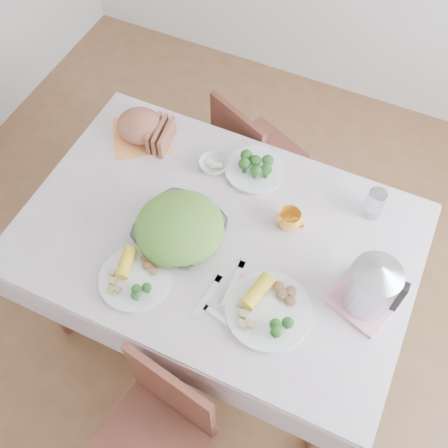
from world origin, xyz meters
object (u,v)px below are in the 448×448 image
at_px(dining_table, 218,279).
at_px(electric_kettle, 372,286).
at_px(yellow_mug, 289,219).
at_px(chair_near, 147,443).
at_px(dinner_plate_right, 268,311).
at_px(dinner_plate_left, 135,279).
at_px(chair_far, 260,145).
at_px(salad_bowl, 180,232).

xyz_separation_m(dining_table, electric_kettle, (0.59, -0.03, 0.51)).
bearing_deg(dining_table, yellow_mug, 33.70).
bearing_deg(yellow_mug, chair_near, -100.60).
bearing_deg(chair_near, dinner_plate_right, 75.84).
relative_size(chair_near, dinner_plate_right, 2.73).
xyz_separation_m(dinner_plate_right, yellow_mug, (-0.07, 0.37, 0.03)).
bearing_deg(dinner_plate_left, electric_kettle, 19.32).
distance_m(dinner_plate_left, electric_kettle, 0.83).
distance_m(dining_table, dinner_plate_right, 0.54).
xyz_separation_m(dinner_plate_left, yellow_mug, (0.42, 0.46, 0.03)).
relative_size(dining_table, chair_far, 1.74).
height_order(chair_near, chair_far, chair_near).
height_order(chair_near, salad_bowl, chair_near).
relative_size(chair_near, yellow_mug, 8.58).
height_order(chair_near, yellow_mug, chair_near).
relative_size(dinner_plate_right, electric_kettle, 1.27).
xyz_separation_m(chair_near, yellow_mug, (0.17, 0.90, 0.34)).
bearing_deg(salad_bowl, chair_near, -74.53).
xyz_separation_m(dining_table, chair_near, (0.06, -0.74, 0.09)).
height_order(chair_near, electric_kettle, electric_kettle).
height_order(dinner_plate_right, electric_kettle, electric_kettle).
height_order(salad_bowl, dinner_plate_left, salad_bowl).
bearing_deg(dining_table, dinner_plate_right, -35.71).
relative_size(chair_near, chair_far, 1.03).
height_order(dinner_plate_left, yellow_mug, yellow_mug).
relative_size(chair_near, dinner_plate_left, 3.13).
height_order(dining_table, electric_kettle, electric_kettle).
relative_size(salad_bowl, electric_kettle, 1.32).
relative_size(salad_bowl, dinner_plate_right, 1.05).
bearing_deg(dinner_plate_left, dining_table, 58.53).
bearing_deg(salad_bowl, electric_kettle, 3.25).
xyz_separation_m(chair_far, electric_kettle, (0.70, -0.76, 0.42)).
distance_m(salad_bowl, dinner_plate_right, 0.44).
distance_m(dinner_plate_right, electric_kettle, 0.36).
relative_size(chair_far, salad_bowl, 2.53).
height_order(dining_table, dinner_plate_left, dinner_plate_left).
bearing_deg(chair_far, chair_near, 120.61).
relative_size(dining_table, salad_bowl, 4.41).
bearing_deg(chair_near, chair_far, 106.46).
distance_m(chair_far, salad_bowl, 0.87).
distance_m(dinner_plate_left, dinner_plate_right, 0.49).
bearing_deg(dining_table, dinner_plate_left, -121.47).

